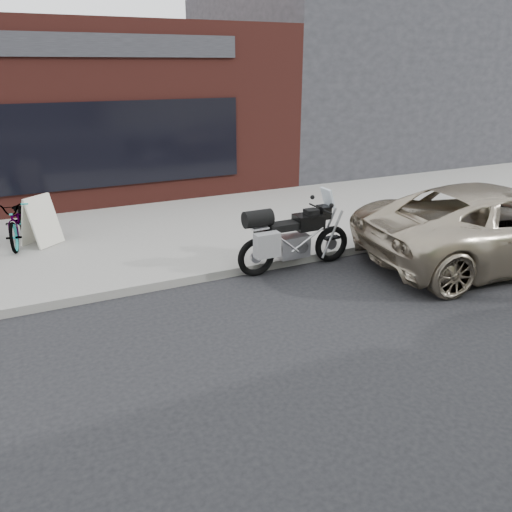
{
  "coord_description": "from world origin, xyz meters",
  "views": [
    {
      "loc": [
        -2.24,
        -3.47,
        3.51
      ],
      "look_at": [
        0.68,
        2.76,
        0.85
      ],
      "focal_mm": 35.0,
      "sensor_mm": 36.0,
      "label": 1
    }
  ],
  "objects_px": {
    "motorcycle": "(289,238)",
    "sandwich_sign": "(39,220)",
    "bicycle_front": "(18,221)",
    "minivan": "(498,225)"
  },
  "relations": [
    {
      "from": "motorcycle",
      "to": "sandwich_sign",
      "type": "relative_size",
      "value": 2.32
    },
    {
      "from": "motorcycle",
      "to": "minivan",
      "type": "bearing_deg",
      "value": -19.68
    },
    {
      "from": "motorcycle",
      "to": "bicycle_front",
      "type": "xyz_separation_m",
      "value": [
        -4.35,
        3.2,
        -0.0
      ]
    },
    {
      "from": "bicycle_front",
      "to": "sandwich_sign",
      "type": "bearing_deg",
      "value": -23.35
    },
    {
      "from": "bicycle_front",
      "to": "sandwich_sign",
      "type": "relative_size",
      "value": 1.81
    },
    {
      "from": "bicycle_front",
      "to": "sandwich_sign",
      "type": "distance_m",
      "value": 0.46
    },
    {
      "from": "minivan",
      "to": "bicycle_front",
      "type": "bearing_deg",
      "value": 68.0
    },
    {
      "from": "motorcycle",
      "to": "sandwich_sign",
      "type": "distance_m",
      "value": 4.94
    },
    {
      "from": "motorcycle",
      "to": "sandwich_sign",
      "type": "xyz_separation_m",
      "value": [
        -3.96,
        2.96,
        0.02
      ]
    },
    {
      "from": "motorcycle",
      "to": "minivan",
      "type": "xyz_separation_m",
      "value": [
        3.7,
        -1.27,
        0.11
      ]
    }
  ]
}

